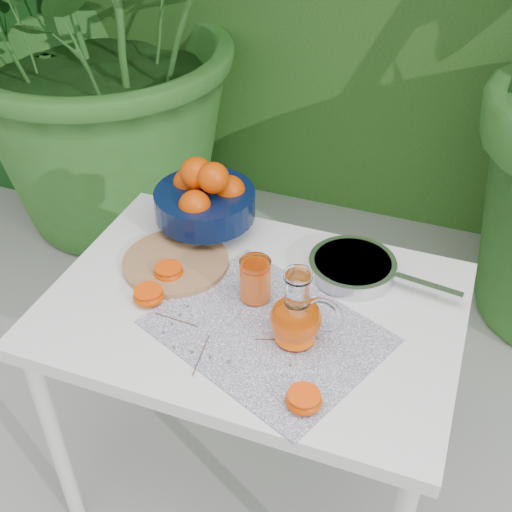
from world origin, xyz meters
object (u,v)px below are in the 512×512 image
at_px(white_table, 253,327).
at_px(saute_pan, 354,267).
at_px(cutting_board, 176,262).
at_px(fruit_bowl, 205,197).
at_px(juice_pitcher, 297,317).

height_order(white_table, saute_pan, saute_pan).
xyz_separation_m(white_table, cutting_board, (-0.24, 0.07, 0.09)).
xyz_separation_m(fruit_bowl, juice_pitcher, (0.37, -0.34, -0.03)).
bearing_deg(cutting_board, white_table, -15.54).
distance_m(white_table, saute_pan, 0.30).
bearing_deg(white_table, juice_pitcher, -31.99).
bearing_deg(saute_pan, white_table, -136.07).
bearing_deg(white_table, cutting_board, 164.46).
relative_size(cutting_board, juice_pitcher, 1.44).
height_order(cutting_board, saute_pan, saute_pan).
relative_size(white_table, fruit_bowl, 3.49).
bearing_deg(saute_pan, fruit_bowl, 172.46).
relative_size(fruit_bowl, juice_pitcher, 1.48).
bearing_deg(cutting_board, fruit_bowl, 87.85).
height_order(white_table, cutting_board, cutting_board).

